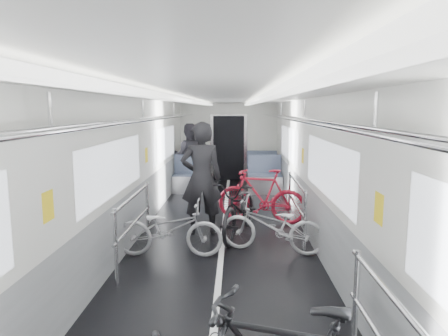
# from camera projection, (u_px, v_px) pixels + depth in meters

# --- Properties ---
(car_shell) EXTENTS (3.02, 14.01, 2.41)m
(car_shell) POSITION_uv_depth(u_px,v_px,m) (224.00, 169.00, 7.31)
(car_shell) COLOR black
(car_shell) RESTS_ON ground
(bike_left_far) EXTENTS (1.63, 0.59, 0.85)m
(bike_left_far) POSITION_uv_depth(u_px,v_px,m) (169.00, 229.00, 6.01)
(bike_left_far) COLOR #9C9CA1
(bike_left_far) RESTS_ON floor
(bike_right_mid) EXTENTS (1.71, 0.95, 0.85)m
(bike_right_mid) POSITION_uv_depth(u_px,v_px,m) (272.00, 226.00, 6.17)
(bike_right_mid) COLOR #A3A4A7
(bike_right_mid) RESTS_ON floor
(bike_right_far) EXTENTS (1.84, 1.02, 1.07)m
(bike_right_far) POSITION_uv_depth(u_px,v_px,m) (261.00, 196.00, 7.81)
(bike_right_far) COLOR #B8162C
(bike_right_far) RESTS_ON floor
(bike_aisle) EXTENTS (1.15, 2.02, 1.00)m
(bike_aisle) POSITION_uv_depth(u_px,v_px,m) (240.00, 208.00, 6.99)
(bike_aisle) COLOR black
(bike_aisle) RESTS_ON floor
(person_standing) EXTENTS (0.79, 0.59, 2.00)m
(person_standing) POSITION_uv_depth(u_px,v_px,m) (201.00, 178.00, 7.03)
(person_standing) COLOR black
(person_standing) RESTS_ON floor
(person_seated) EXTENTS (0.91, 0.72, 1.82)m
(person_seated) POSITION_uv_depth(u_px,v_px,m) (189.00, 156.00, 11.18)
(person_seated) COLOR #2A282F
(person_seated) RESTS_ON floor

